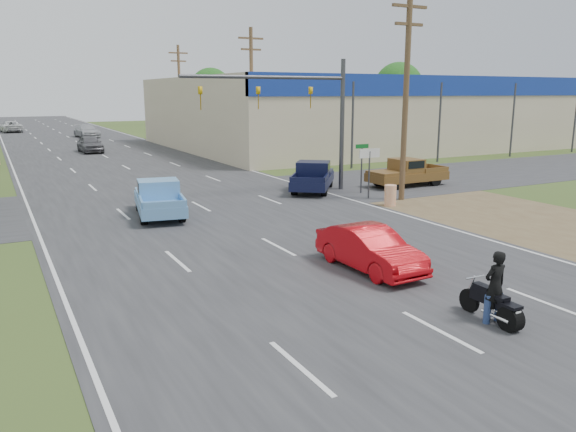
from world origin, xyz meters
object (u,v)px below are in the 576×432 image
motorcycle (495,306)px  distant_car_silver (87,131)px  brown_pickup (406,172)px  distant_car_grey (90,144)px  rider (495,290)px  blue_pickup (159,198)px  distant_car_white (11,127)px  navy_pickup (313,176)px  red_convertible (370,249)px

motorcycle → distant_car_silver: size_ratio=0.36×
brown_pickup → distant_car_grey: 30.64m
rider → brown_pickup: rider is taller
blue_pickup → distant_car_silver: (4.19, 47.04, -0.04)m
distant_car_white → rider: bearing=91.1°
brown_pickup → distant_car_grey: size_ratio=1.08×
brown_pickup → distant_car_white: brown_pickup is taller
blue_pickup → distant_car_white: 61.32m
blue_pickup → navy_pickup: 9.46m
motorcycle → blue_pickup: blue_pickup is taller
rider → blue_pickup: rider is taller
red_convertible → motorcycle: size_ratio=2.12×
brown_pickup → red_convertible: bearing=135.8°
distant_car_white → distant_car_grey: bearing=94.8°
brown_pickup → distant_car_silver: size_ratio=0.92×
distant_car_grey → rider: bearing=-89.4°
rider → blue_pickup: size_ratio=0.33×
distant_car_grey → distant_car_white: (-5.12, 32.31, -0.01)m
blue_pickup → distant_car_silver: 47.23m
rider → blue_pickup: 15.65m
red_convertible → rider: size_ratio=2.42×
blue_pickup → rider: bearing=-66.5°
navy_pickup → distant_car_grey: bearing=143.6°
rider → distant_car_white: size_ratio=0.31×
red_convertible → distant_car_silver: (0.68, 57.65, 0.10)m
distant_car_white → motorcycle: bearing=91.1°
blue_pickup → brown_pickup: size_ratio=1.05×
blue_pickup → red_convertible: bearing=-61.8°
blue_pickup → distant_car_silver: size_ratio=0.96×
distant_car_grey → red_convertible: bearing=-89.4°
brown_pickup → distant_car_white: size_ratio=0.90×
navy_pickup → brown_pickup: size_ratio=1.04×
rider → distant_car_grey: (-1.98, 44.12, -0.07)m
blue_pickup → navy_pickup: bearing=24.1°
distant_car_silver → distant_car_white: bearing=111.2°
red_convertible → motorcycle: 4.64m
distant_car_grey → brown_pickup: bearing=-67.1°
navy_pickup → blue_pickup: bearing=-127.9°
rider → distant_car_silver: 62.25m
red_convertible → distant_car_silver: 57.65m
rider → brown_pickup: size_ratio=0.34×
brown_pickup → distant_car_grey: brown_pickup is taller
rider → navy_pickup: bearing=-105.5°
brown_pickup → motorcycle: bearing=145.5°
red_convertible → brown_pickup: bearing=44.8°
rider → distant_car_white: rider is taller
motorcycle → navy_pickup: navy_pickup is taller
red_convertible → distant_car_grey: size_ratio=0.90×
navy_pickup → distant_car_grey: size_ratio=1.12×
motorcycle → distant_car_silver: distant_car_silver is taller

